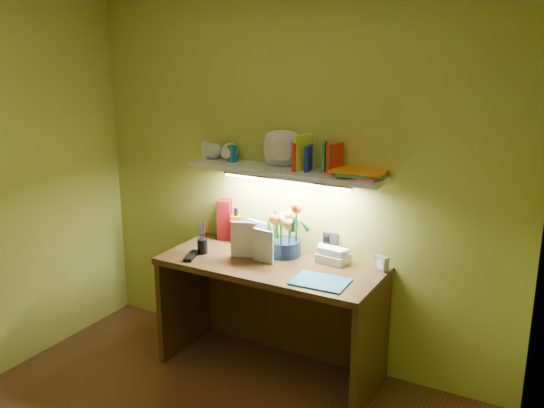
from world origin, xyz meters
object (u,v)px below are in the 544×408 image
(desk, at_px, (270,317))
(telephone, at_px, (333,254))
(flower_bouquet, at_px, (285,229))
(desk_clock, at_px, (381,263))
(whisky_bottle, at_px, (236,225))

(desk, height_order, telephone, telephone)
(flower_bouquet, distance_m, desk_clock, 0.64)
(desk_clock, distance_m, whisky_bottle, 1.04)
(desk_clock, xyz_separation_m, whisky_bottle, (-1.04, 0.01, 0.08))
(flower_bouquet, height_order, desk_clock, flower_bouquet)
(desk_clock, relative_size, whisky_bottle, 0.36)
(whisky_bottle, bearing_deg, desk, -29.72)
(whisky_bottle, bearing_deg, telephone, -2.07)
(flower_bouquet, relative_size, telephone, 1.93)
(desk, xyz_separation_m, desk_clock, (0.65, 0.21, 0.42))
(flower_bouquet, xyz_separation_m, desk_clock, (0.63, 0.06, -0.14))
(desk_clock, bearing_deg, whisky_bottle, -156.95)
(desk, distance_m, telephone, 0.58)
(desk, relative_size, telephone, 7.53)
(flower_bouquet, distance_m, whisky_bottle, 0.42)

